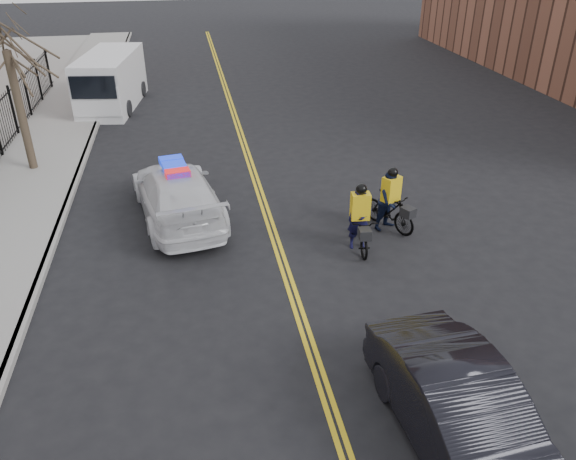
{
  "coord_description": "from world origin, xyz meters",
  "views": [
    {
      "loc": [
        -2.08,
        -9.71,
        7.73
      ],
      "look_at": [
        0.02,
        1.8,
        1.3
      ],
      "focal_mm": 35.0,
      "sensor_mm": 36.0,
      "label": 1
    }
  ],
  "objects_px": {
    "cargo_van": "(110,82)",
    "cyclist_far": "(390,205)",
    "police_cruiser": "(177,194)",
    "dark_sedan": "(464,416)",
    "cyclist_near": "(359,226)"
  },
  "relations": [
    {
      "from": "cargo_van",
      "to": "cyclist_far",
      "type": "relative_size",
      "value": 3.22
    },
    {
      "from": "cargo_van",
      "to": "cyclist_far",
      "type": "distance_m",
      "value": 16.46
    },
    {
      "from": "cyclist_near",
      "to": "cyclist_far",
      "type": "xyz_separation_m",
      "value": [
        1.17,
        0.88,
        0.09
      ]
    },
    {
      "from": "police_cruiser",
      "to": "cargo_van",
      "type": "height_order",
      "value": "cargo_van"
    },
    {
      "from": "police_cruiser",
      "to": "cyclist_far",
      "type": "relative_size",
      "value": 3.01
    },
    {
      "from": "cyclist_near",
      "to": "cyclist_far",
      "type": "height_order",
      "value": "cyclist_far"
    },
    {
      "from": "police_cruiser",
      "to": "dark_sedan",
      "type": "relative_size",
      "value": 1.21
    },
    {
      "from": "cyclist_near",
      "to": "cargo_van",
      "type": "bearing_deg",
      "value": 122.03
    },
    {
      "from": "cargo_van",
      "to": "cyclist_near",
      "type": "bearing_deg",
      "value": -54.28
    },
    {
      "from": "dark_sedan",
      "to": "cyclist_far",
      "type": "relative_size",
      "value": 2.48
    },
    {
      "from": "police_cruiser",
      "to": "cyclist_far",
      "type": "bearing_deg",
      "value": 153.43
    },
    {
      "from": "dark_sedan",
      "to": "cyclist_far",
      "type": "xyz_separation_m",
      "value": [
        1.45,
        7.61,
        -0.03
      ]
    },
    {
      "from": "cyclist_far",
      "to": "cargo_van",
      "type": "bearing_deg",
      "value": 94.23
    },
    {
      "from": "dark_sedan",
      "to": "cyclist_far",
      "type": "height_order",
      "value": "cyclist_far"
    },
    {
      "from": "dark_sedan",
      "to": "cyclist_near",
      "type": "relative_size",
      "value": 2.39
    }
  ]
}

